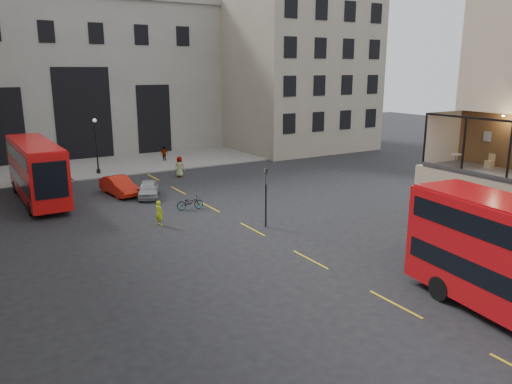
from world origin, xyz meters
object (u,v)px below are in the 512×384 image
car_b (119,186)px  car_a (148,189)px  street_lamp_b (97,150)px  pedestrian_b (67,179)px  cyclist (159,213)px  cafe_chair_d (489,164)px  pedestrian_d (180,167)px  pedestrian_c (164,154)px  cafe_table_far (456,158)px  bus_far (36,168)px  bicycle (190,203)px  traffic_light_near (266,190)px

car_b → car_a: bearing=-56.7°
street_lamp_b → pedestrian_b: (-3.63, -4.28, -1.59)m
cyclist → pedestrian_b: bearing=-7.0°
car_b → cafe_chair_d: (13.84, -22.72, 4.10)m
car_a → pedestrian_d: pedestrian_d is taller
car_a → pedestrian_c: bearing=86.4°
cafe_table_far → bus_far: bearing=128.9°
bicycle → bus_far: bearing=57.6°
cafe_chair_d → pedestrian_c: bearing=99.0°
cyclist → pedestrian_c: size_ratio=0.99×
traffic_light_near → bicycle: 7.02m
car_a → pedestrian_b: bearing=148.5°
bicycle → cafe_table_far: bearing=-137.1°
traffic_light_near → bus_far: bearing=128.2°
traffic_light_near → bus_far: (-11.37, 14.44, 0.13)m
street_lamp_b → car_b: bearing=-93.7°
car_a → cafe_chair_d: cafe_chair_d is taller
traffic_light_near → car_a: size_ratio=0.99×
traffic_light_near → car_a: traffic_light_near is taller
bus_far → pedestrian_c: bus_far is taller
car_a → pedestrian_c: 15.33m
bicycle → pedestrian_c: size_ratio=1.15×
bicycle → pedestrian_d: (3.69, 10.70, 0.46)m
traffic_light_near → street_lamp_b: bearing=102.8°
traffic_light_near → street_lamp_b: 22.56m
pedestrian_b → cafe_chair_d: bearing=-78.6°
bus_far → cafe_chair_d: size_ratio=14.63×
car_a → cafe_table_far: size_ratio=5.24×
bus_far → car_a: (7.54, -3.23, -1.90)m
traffic_light_near → cafe_table_far: (7.00, -8.34, 2.66)m
cyclist → bus_far: bearing=9.3°
bus_far → cyclist: bearing=-61.6°
street_lamp_b → cyclist: bearing=-92.1°
car_b → pedestrian_b: bearing=115.4°
bus_far → cafe_table_far: size_ratio=15.70×
pedestrian_b → cafe_table_far: bearing=-79.5°
traffic_light_near → car_a: 11.97m
street_lamp_b → pedestrian_c: size_ratio=3.21×
pedestrian_b → pedestrian_d: bearing=-24.7°
pedestrian_b → cafe_chair_d: size_ratio=2.05×
bus_far → car_b: bus_far is taller
car_b → pedestrian_b: (-3.05, 4.55, 0.06)m
cafe_chair_d → cafe_table_far: bearing=136.6°
traffic_light_near → cafe_table_far: size_ratio=5.22×
car_a → pedestrian_d: (5.06, 5.78, 0.31)m
cyclist → cafe_chair_d: bearing=-153.0°
bus_far → pedestrian_d: 12.96m
pedestrian_b → cafe_chair_d: (16.90, -27.27, 4.04)m
pedestrian_d → cafe_table_far: cafe_table_far is taller
cafe_chair_d → cyclist: bearing=136.1°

